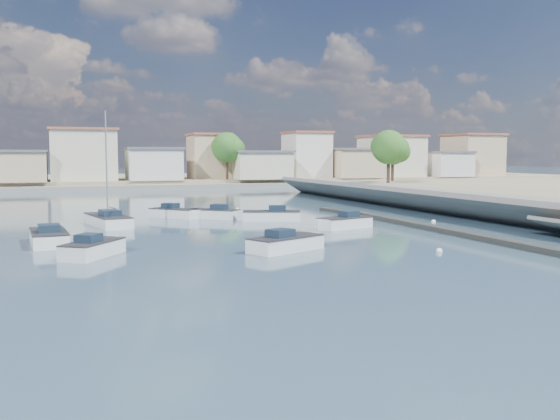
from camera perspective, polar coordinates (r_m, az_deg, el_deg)
name	(u,v)px	position (r m, az deg, el deg)	size (l,w,h in m)	color
ground	(233,203)	(70.94, -4.27, 0.63)	(400.00, 400.00, 0.00)	#335266
seawall_walkway	(535,210)	(55.49, 22.32, -0.02)	(5.00, 90.00, 1.80)	slate
breakwater	(415,225)	(48.40, 12.20, -1.31)	(2.00, 31.02, 0.35)	black
far_shore_land	(163,180)	(121.81, -10.61, 2.71)	(160.00, 40.00, 1.40)	gray
far_shore_quay	(183,187)	(101.13, -8.82, 2.11)	(160.00, 2.50, 0.80)	slate
far_town	(238,158)	(109.17, -3.86, 4.75)	(113.01, 12.80, 8.35)	beige
shore_trees	(238,150)	(100.05, -3.84, 5.46)	(74.56, 38.32, 7.92)	#38281E
motorboat_a	(49,238)	(40.72, -20.41, -2.39)	(2.46, 5.83, 1.48)	white
motorboat_b	(95,249)	(35.03, -16.53, -3.44)	(3.69, 4.35, 1.48)	white
motorboat_c	(269,216)	(51.64, -1.05, -0.57)	(5.28, 3.27, 1.48)	white
motorboat_d	(342,223)	(46.38, 5.72, -1.23)	(4.75, 2.93, 1.48)	white
motorboat_f	(212,214)	(53.53, -6.22, -0.41)	(4.30, 3.94, 1.48)	white
motorboat_g	(177,214)	(54.53, -9.42, -0.34)	(4.20, 4.31, 1.48)	white
motorboat_h	(289,244)	(35.58, 0.82, -3.10)	(5.04, 3.70, 1.48)	white
sailboat	(107,220)	(50.03, -15.56, -0.90)	(3.41, 7.09, 9.00)	white
mooring_buoys	(373,225)	(48.69, 8.46, -1.35)	(13.48, 34.45, 0.37)	white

